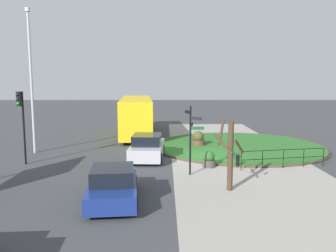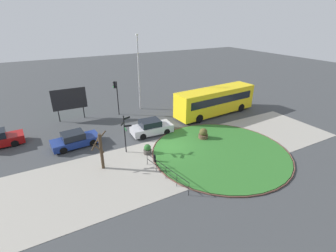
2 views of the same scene
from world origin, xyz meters
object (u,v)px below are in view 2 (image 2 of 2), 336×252
(traffic_light_near, at_px, (116,91))
(billboard_left, at_px, (69,100))
(signpost_directional, at_px, (125,131))
(lamppost_tall, at_px, (139,71))
(bus_yellow, at_px, (215,101))
(street_tree_bare, at_px, (101,150))
(car_near_lane, at_px, (75,140))
(bollard_foreground, at_px, (155,158))
(car_trailing, at_px, (151,127))
(planter_near_signpost, at_px, (148,150))
(planter_kerbside, at_px, (203,134))

(traffic_light_near, relative_size, billboard_left, 1.10)
(signpost_directional, distance_m, lamppost_tall, 11.53)
(signpost_directional, distance_m, bus_yellow, 13.19)
(bus_yellow, relative_size, billboard_left, 2.87)
(billboard_left, bearing_deg, street_tree_bare, -86.72)
(bus_yellow, relative_size, lamppost_tall, 1.17)
(signpost_directional, bearing_deg, traffic_light_near, 76.68)
(car_near_lane, distance_m, billboard_left, 7.06)
(bus_yellow, height_order, traffic_light_near, traffic_light_near)
(bus_yellow, height_order, billboard_left, billboard_left)
(bus_yellow, relative_size, car_near_lane, 2.47)
(street_tree_bare, bearing_deg, car_near_lane, 104.54)
(car_near_lane, bearing_deg, bollard_foreground, -54.31)
(signpost_directional, distance_m, billboard_left, 10.54)
(signpost_directional, distance_m, traffic_light_near, 9.50)
(car_near_lane, xyz_separation_m, billboard_left, (0.77, 6.78, 1.80))
(lamppost_tall, bearing_deg, bus_yellow, -39.72)
(lamppost_tall, bearing_deg, traffic_light_near, -169.49)
(car_trailing, height_order, planter_near_signpost, car_trailing)
(car_trailing, distance_m, street_tree_bare, 7.17)
(billboard_left, xyz_separation_m, planter_near_signpost, (4.48, -11.21, -2.03))
(street_tree_bare, bearing_deg, car_trailing, 32.51)
(bollard_foreground, distance_m, traffic_light_near, 12.15)
(bollard_foreground, relative_size, lamppost_tall, 0.08)
(bollard_foreground, xyz_separation_m, street_tree_bare, (-3.95, 1.19, 1.25))
(bollard_foreground, distance_m, lamppost_tall, 13.79)
(traffic_light_near, distance_m, planter_near_signpost, 10.64)
(bollard_foreground, distance_m, planter_near_signpost, 1.55)
(lamppost_tall, xyz_separation_m, planter_kerbside, (2.05, -10.88, -4.37))
(car_near_lane, bearing_deg, bus_yellow, -3.74)
(planter_kerbside, bearing_deg, lamppost_tall, 100.69)
(car_near_lane, xyz_separation_m, planter_near_signpost, (5.25, -4.43, -0.23))
(bollard_foreground, relative_size, planter_kerbside, 0.67)
(billboard_left, bearing_deg, bollard_foreground, -69.95)
(planter_kerbside, distance_m, street_tree_bare, 10.00)
(signpost_directional, height_order, bollard_foreground, signpost_directional)
(traffic_light_near, height_order, billboard_left, traffic_light_near)
(signpost_directional, relative_size, billboard_left, 0.93)
(bollard_foreground, bearing_deg, street_tree_bare, 163.20)
(bus_yellow, relative_size, traffic_light_near, 2.61)
(car_trailing, relative_size, street_tree_bare, 1.38)
(lamppost_tall, height_order, planter_near_signpost, lamppost_tall)
(bollard_foreground, height_order, planter_kerbside, planter_kerbside)
(planter_near_signpost, xyz_separation_m, planter_kerbside, (5.92, 0.02, 0.09))
(bollard_foreground, height_order, traffic_light_near, traffic_light_near)
(planter_kerbside, bearing_deg, street_tree_bare, -177.87)
(car_near_lane, bearing_deg, planter_kerbside, -26.84)
(bus_yellow, xyz_separation_m, billboard_left, (-15.60, 6.34, 0.74))
(bollard_foreground, distance_m, car_trailing, 5.42)
(billboard_left, relative_size, planter_kerbside, 3.36)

